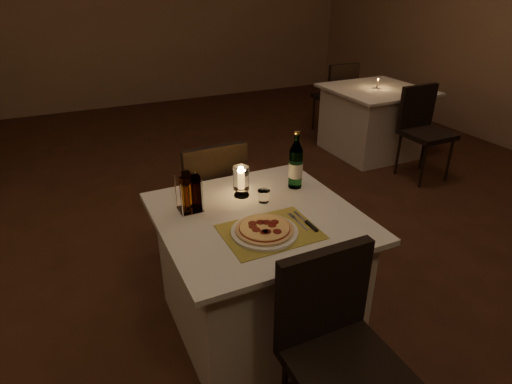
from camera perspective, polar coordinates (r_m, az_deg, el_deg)
name	(u,v)px	position (r m, az deg, el deg)	size (l,w,h in m)	color
floor	(234,306)	(2.77, -2.95, -14.94)	(8.00, 10.00, 0.02)	#412315
wall_back	(95,3)	(6.98, -20.70, 22.52)	(8.00, 0.02, 3.00)	#987758
main_table	(258,272)	(2.40, 0.21, -10.60)	(1.00, 1.00, 0.74)	silver
chair_near	(335,336)	(1.83, 10.43, -18.39)	(0.42, 0.42, 0.90)	black
chair_far	(212,191)	(2.87, -5.93, 0.11)	(0.42, 0.42, 0.90)	black
placemat	(270,232)	(2.05, 1.89, -5.33)	(0.45, 0.34, 0.00)	#A39538
plate	(264,232)	(2.04, 1.14, -5.31)	(0.32, 0.32, 0.01)	white
pizza	(265,229)	(2.03, 1.14, -4.92)	(0.28, 0.28, 0.02)	#D8B77F
fork	(297,220)	(2.14, 5.42, -3.79)	(0.02, 0.18, 0.00)	silver
knife	(309,224)	(2.12, 7.08, -4.25)	(0.02, 0.22, 0.01)	black
tumbler	(264,196)	(2.30, 1.05, -0.56)	(0.07, 0.07, 0.07)	white
water_bottle	(296,165)	(2.44, 5.32, 3.57)	(0.08, 0.08, 0.33)	#50965E
hurricane_candle	(241,179)	(2.34, -1.99, 1.73)	(0.09, 0.09, 0.17)	white
cruet_caddy	(190,194)	(2.21, -8.85, -0.29)	(0.12, 0.12, 0.21)	white
neighbor_table_right	(373,121)	(5.09, 15.33, 9.18)	(1.00, 1.00, 0.74)	silver
neighbor_chair_ra	(422,123)	(4.55, 21.30, 8.56)	(0.42, 0.42, 0.90)	black
neighbor_chair_rb	(338,91)	(5.58, 10.83, 13.03)	(0.42, 0.42, 0.90)	black
neighbor_candle_right	(378,84)	(4.98, 15.91, 13.71)	(0.03, 0.03, 0.11)	white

